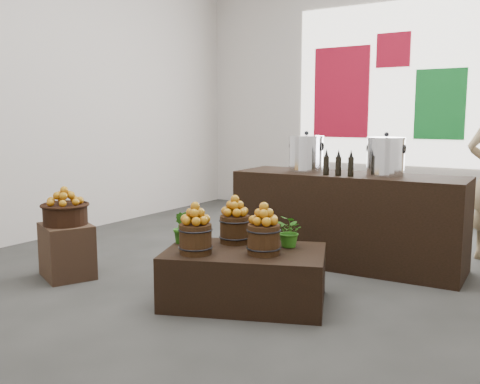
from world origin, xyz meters
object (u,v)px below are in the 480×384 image
Objects in this scene: stock_pot_center at (386,158)px; display_table at (245,276)px; stock_pot_left at (306,155)px; counter at (348,219)px; wicker_basket at (65,215)px; crate at (67,251)px.

display_table is at bearing -111.97° from stock_pot_center.
stock_pot_center is at bearing 2.69° from stock_pot_left.
counter is 6.47× the size of stock_pot_left.
stock_pot_center reaches higher than display_table.
wicker_basket is 3.14m from stock_pot_center.
wicker_basket is at bearing -142.33° from stock_pot_center.
wicker_basket is 1.15× the size of stock_pot_center.
counter is 0.75m from stock_pot_center.
display_table is at bearing 9.75° from wicker_basket.
stock_pot_left reaches higher than counter.
stock_pot_left is (1.61, 1.85, 0.52)m from wicker_basket.
wicker_basket is 2.81m from counter.
counter is at bearing 2.69° from stock_pot_left.
stock_pot_center is (0.37, 0.02, 0.65)m from counter.
display_table is (1.82, 0.31, -0.38)m from wicker_basket.
crate is at bearing 0.00° from wicker_basket.
stock_pot_center is (0.84, 0.04, 0.00)m from stock_pot_left.
wicker_basket is 0.32× the size of display_table.
crate is 1.43× the size of stock_pot_left.
stock_pot_left is 1.00× the size of stock_pot_center.
crate is at bearing -130.99° from stock_pot_left.
stock_pot_left is at bearing 75.29° from display_table.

